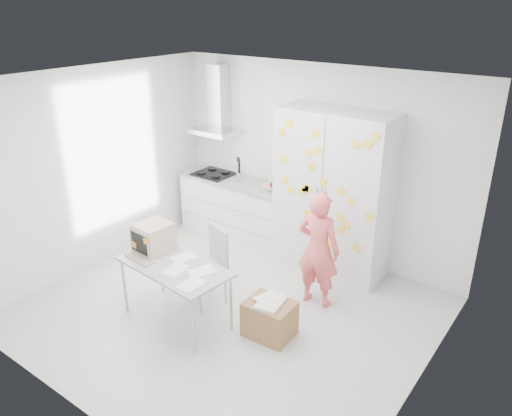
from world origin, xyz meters
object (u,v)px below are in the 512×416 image
Objects in this scene: desk at (160,249)px; cardboard_box at (270,318)px; chair at (211,261)px; person at (318,250)px.

cardboard_box is at bearing 19.91° from desk.
desk reaches higher than chair.
chair is at bearing 171.33° from cardboard_box.
chair is (-1.07, -0.72, -0.18)m from person.
desk is 0.64m from chair.
cardboard_box is (1.30, 0.34, -0.59)m from desk.
desk is at bearing 36.58° from person.
cardboard_box is at bearing 79.75° from person.
person reaches higher than chair.
cardboard_box is at bearing 10.86° from chair.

